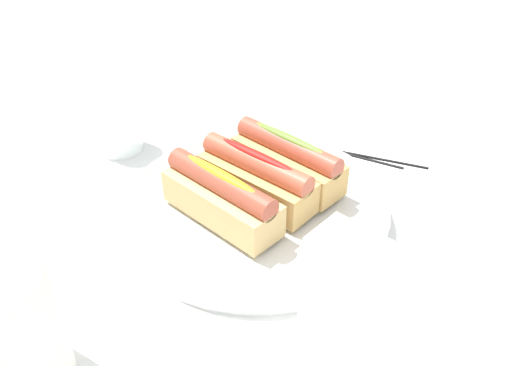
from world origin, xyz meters
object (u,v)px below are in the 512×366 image
napkin_box (368,325)px  hotdog_front (288,160)px  chopstick_near (330,149)px  chopstick_far (352,153)px  serving_bowl (256,206)px  hotdog_side (221,197)px  water_glass (116,124)px  hotdog_back (256,178)px

napkin_box → hotdog_front: bearing=-36.8°
chopstick_near → chopstick_far: (-0.03, -0.01, 0.00)m
hotdog_front → chopstick_near: (0.02, -0.14, -0.06)m
serving_bowl → hotdog_side: 0.07m
hotdog_side → chopstick_near: 0.25m
serving_bowl → hotdog_front: 0.07m
chopstick_far → napkin_box: bearing=103.5°
hotdog_front → napkin_box: (-0.22, 0.17, 0.02)m
water_glass → hotdog_back: bearing=-178.1°
hotdog_front → hotdog_side: size_ratio=1.00×
hotdog_back → chopstick_near: hotdog_back is taller
hotdog_side → napkin_box: bearing=164.7°
serving_bowl → water_glass: bearing=1.9°
serving_bowl → napkin_box: napkin_box is taller
hotdog_back → hotdog_front: bearing=-94.6°
hotdog_side → chopstick_far: (-0.01, -0.26, -0.06)m
serving_bowl → hotdog_side: (0.00, 0.05, 0.04)m
hotdog_back → water_glass: 0.26m
serving_bowl → hotdog_front: size_ratio=2.12×
hotdog_back → napkin_box: (-0.22, 0.12, 0.02)m
serving_bowl → napkin_box: (-0.22, 0.12, 0.06)m
hotdog_side → water_glass: size_ratio=1.69×
hotdog_back → water_glass: (0.26, 0.01, -0.02)m
napkin_box → chopstick_far: size_ratio=0.68×
hotdog_back → chopstick_near: bearing=-84.0°
hotdog_side → chopstick_near: size_ratio=0.69×
water_glass → chopstick_near: size_ratio=0.41×
hotdog_back → water_glass: hotdog_back is taller
serving_bowl → hotdog_back: hotdog_back is taller
napkin_box → chopstick_near: 0.40m
hotdog_back → chopstick_far: 0.21m
serving_bowl → chopstick_near: serving_bowl is taller
hotdog_front → hotdog_side: (0.01, 0.11, 0.00)m
serving_bowl → napkin_box: 0.26m
napkin_box → chopstick_near: bearing=-50.4°
water_glass → napkin_box: (-0.48, 0.11, 0.03)m
hotdog_front → water_glass: (0.26, 0.06, -0.02)m
hotdog_side → hotdog_front: bearing=-94.6°
serving_bowl → napkin_box: size_ratio=2.15×
napkin_box → chopstick_far: 0.39m
hotdog_side → chopstick_far: 0.26m
napkin_box → water_glass: bearing=-11.1°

